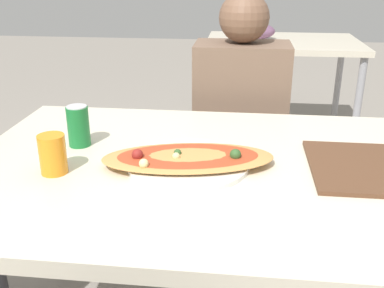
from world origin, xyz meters
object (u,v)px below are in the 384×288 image
Objects in this scene: pizza_main at (188,160)px; soda_can at (78,126)px; chair_far_seated at (239,142)px; drink_glass at (53,154)px; person_seated at (240,110)px; dining_table at (196,185)px.

soda_can reaches higher than pizza_main.
pizza_main is at bearing -17.90° from soda_can.
chair_far_seated reaches higher than pizza_main.
drink_glass is at bearing -166.52° from pizza_main.
pizza_main is 0.37m from soda_can.
person_seated is 0.73m from pizza_main.
dining_table is 1.11× the size of person_seated.
soda_can is (-0.48, -0.60, 0.12)m from person_seated.
pizza_main is at bearing 13.48° from drink_glass.
person_seated is at bearing 79.15° from pizza_main.
chair_far_seated reaches higher than drink_glass.
pizza_main is at bearing -136.80° from dining_table.
chair_far_seated is 0.91m from soda_can.
soda_can is at bearing 55.71° from chair_far_seated.
drink_glass is (-0.00, -0.20, -0.01)m from soda_can.
soda_can is at bearing 89.88° from drink_glass.
dining_table is 0.09m from pizza_main.
chair_far_seated is 7.07× the size of soda_can.
soda_can is at bearing 162.10° from pizza_main.
person_seated is at bearing 50.95° from soda_can.
pizza_main is 4.01× the size of soda_can.
pizza_main is 4.71× the size of drink_glass.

